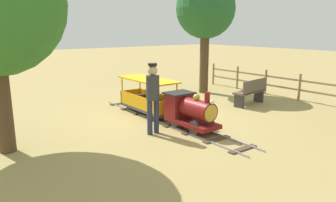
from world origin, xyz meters
name	(u,v)px	position (x,y,z in m)	size (l,w,h in m)	color
ground_plane	(160,119)	(0.00, 0.00, 0.00)	(60.00, 60.00, 0.00)	#A38C51
track	(167,121)	(0.00, 0.31, 0.02)	(0.72, 5.70, 0.04)	gray
locomotive	(189,110)	(0.00, 1.17, 0.48)	(0.68, 1.45, 0.97)	maroon
passenger_car	(148,100)	(0.00, -0.59, 0.42)	(0.78, 2.00, 0.97)	#3F3F3F
conductor_person	(153,93)	(0.85, 0.90, 0.96)	(0.30, 0.30, 1.62)	#282D47
park_bench	(251,92)	(-3.20, 0.42, 0.42)	(1.34, 0.56, 0.82)	brown
oak_tree_near	(205,10)	(-3.42, -1.96, 3.01)	(2.13, 2.13, 4.12)	#4C3823
fence_section	(282,84)	(-5.00, 0.31, 0.48)	(0.08, 6.78, 0.90)	#93754C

